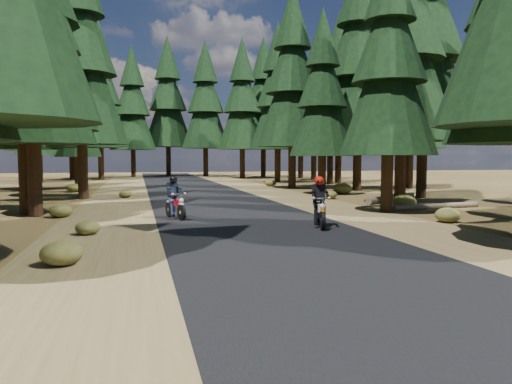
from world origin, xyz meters
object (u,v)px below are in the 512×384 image
rider_follow (175,205)px  rider_lead (320,211)px  log_near (392,198)px  log_far (437,206)px

rider_follow → rider_lead: bearing=123.7°
rider_lead → rider_follow: (-4.17, 3.27, -0.02)m
log_near → rider_follow: (-10.90, -4.60, 0.35)m
log_far → rider_follow: 11.08m
log_far → rider_lead: size_ratio=2.37×
rider_lead → log_far: bearing=-135.3°
rider_lead → rider_follow: 5.30m
log_near → rider_lead: rider_lead is taller
rider_follow → log_near: bearing=-175.4°
log_far → rider_follow: size_ratio=2.47×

